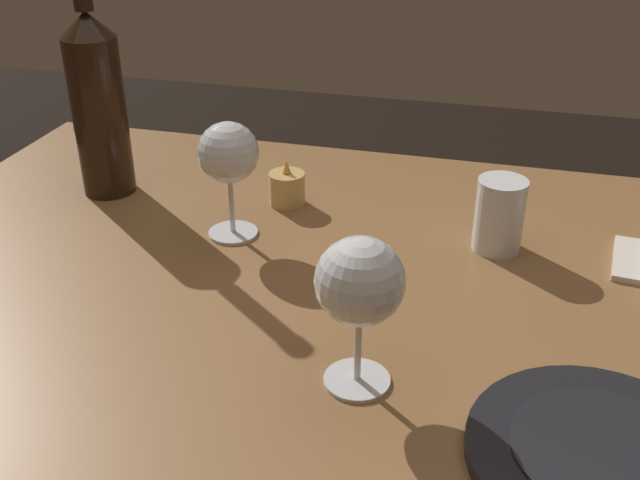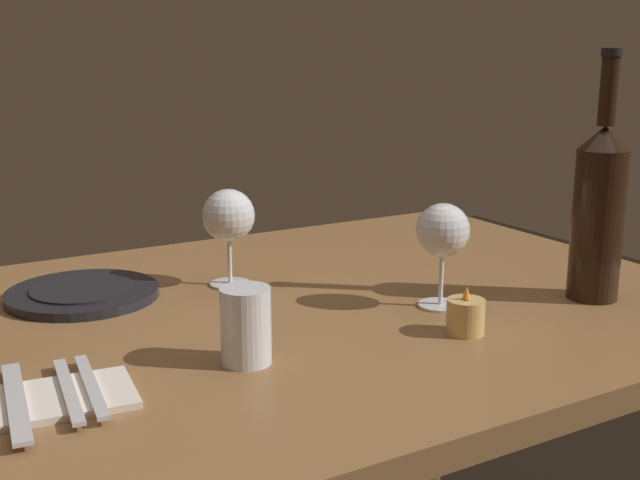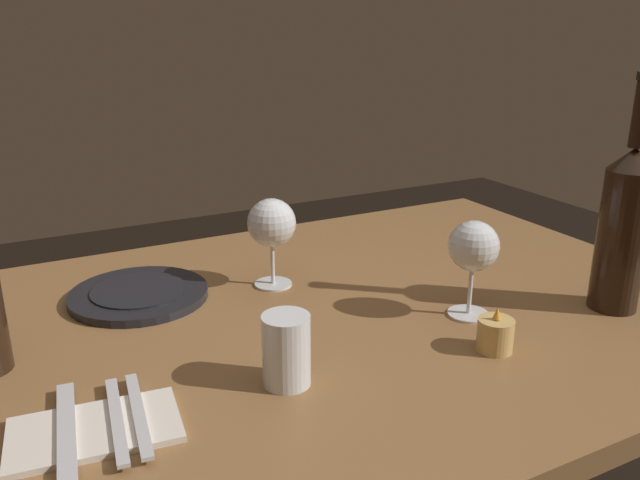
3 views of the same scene
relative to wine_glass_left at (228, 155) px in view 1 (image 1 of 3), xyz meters
name	(u,v)px [view 1 (image 1 of 3)]	position (x,y,z in m)	size (l,w,h in m)	color
dining_table	(355,362)	(0.20, -0.11, -0.20)	(1.30, 0.90, 0.74)	olive
wine_glass_left	(228,155)	(0.00, 0.00, 0.00)	(0.08, 0.08, 0.16)	white
wine_glass_right	(360,285)	(0.23, -0.26, 0.00)	(0.08, 0.08, 0.16)	white
wine_bottle	(97,100)	(-0.23, 0.08, 0.03)	(0.08, 0.08, 0.38)	black
water_tumbler	(499,218)	(0.34, 0.05, -0.07)	(0.06, 0.06, 0.10)	white
votive_candle	(287,189)	(0.04, 0.11, -0.09)	(0.05, 0.05, 0.07)	#DBB266
dinner_plate	(601,455)	(0.45, -0.31, -0.11)	(0.23, 0.23, 0.02)	black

